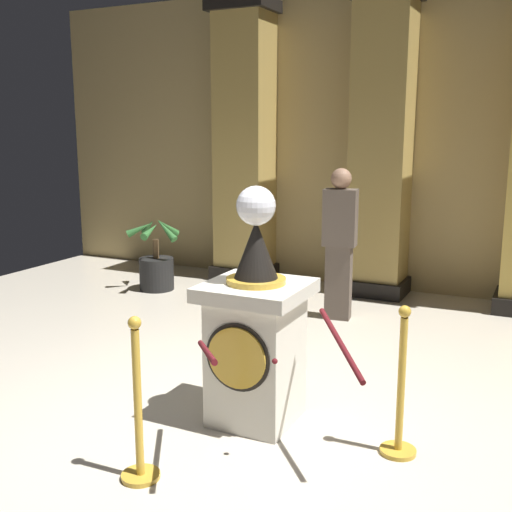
{
  "coord_description": "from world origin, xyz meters",
  "views": [
    {
      "loc": [
        2.03,
        -3.74,
        2.1
      ],
      "look_at": [
        0.17,
        0.07,
        1.23
      ],
      "focal_mm": 43.57,
      "sensor_mm": 36.0,
      "label": 1
    }
  ],
  "objects_px": {
    "stanchion_far": "(400,403)",
    "bystander_guest": "(340,240)",
    "potted_palm_left": "(156,266)",
    "pedestal_clock": "(256,333)",
    "stanchion_near": "(139,423)"
  },
  "relations": [
    {
      "from": "stanchion_near",
      "to": "pedestal_clock",
      "type": "bearing_deg",
      "value": 73.76
    },
    {
      "from": "stanchion_near",
      "to": "potted_palm_left",
      "type": "distance_m",
      "value": 4.63
    },
    {
      "from": "stanchion_far",
      "to": "potted_palm_left",
      "type": "relative_size",
      "value": 1.02
    },
    {
      "from": "potted_palm_left",
      "to": "bystander_guest",
      "type": "bearing_deg",
      "value": -4.03
    },
    {
      "from": "stanchion_near",
      "to": "bystander_guest",
      "type": "height_order",
      "value": "bystander_guest"
    },
    {
      "from": "stanchion_near",
      "to": "stanchion_far",
      "type": "height_order",
      "value": "stanchion_near"
    },
    {
      "from": "bystander_guest",
      "to": "pedestal_clock",
      "type": "bearing_deg",
      "value": -84.33
    },
    {
      "from": "stanchion_far",
      "to": "pedestal_clock",
      "type": "bearing_deg",
      "value": 179.03
    },
    {
      "from": "pedestal_clock",
      "to": "stanchion_far",
      "type": "xyz_separation_m",
      "value": [
        1.06,
        -0.02,
        -0.32
      ]
    },
    {
      "from": "stanchion_far",
      "to": "bystander_guest",
      "type": "relative_size",
      "value": 0.6
    },
    {
      "from": "pedestal_clock",
      "to": "stanchion_near",
      "type": "xyz_separation_m",
      "value": [
        -0.29,
        -1.01,
        -0.31
      ]
    },
    {
      "from": "stanchion_far",
      "to": "bystander_guest",
      "type": "height_order",
      "value": "bystander_guest"
    },
    {
      "from": "pedestal_clock",
      "to": "potted_palm_left",
      "type": "xyz_separation_m",
      "value": [
        -2.85,
        2.85,
        -0.35
      ]
    },
    {
      "from": "stanchion_near",
      "to": "bystander_guest",
      "type": "distance_m",
      "value": 3.71
    },
    {
      "from": "stanchion_far",
      "to": "bystander_guest",
      "type": "distance_m",
      "value": 3.04
    }
  ]
}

